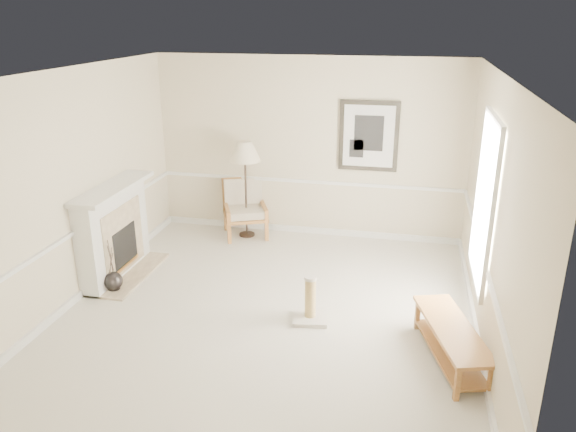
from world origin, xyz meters
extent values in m
plane|color=silver|center=(0.00, 0.00, 0.00)|extent=(5.50, 5.50, 0.00)
cube|color=beige|center=(0.00, 2.75, 1.45)|extent=(5.00, 0.04, 2.90)
cube|color=beige|center=(0.00, -2.75, 1.45)|extent=(5.00, 0.04, 2.90)
cube|color=beige|center=(-2.50, 0.00, 1.45)|extent=(0.04, 5.50, 2.90)
cube|color=beige|center=(2.50, 0.00, 1.45)|extent=(0.04, 5.50, 2.90)
cube|color=white|center=(0.00, 0.00, 2.90)|extent=(5.00, 5.50, 0.04)
cube|color=white|center=(0.00, 2.73, 0.05)|extent=(4.95, 0.04, 0.10)
cube|color=white|center=(0.00, 2.73, 0.90)|extent=(4.95, 0.04, 0.05)
cube|color=white|center=(2.46, 0.40, 1.50)|extent=(0.03, 1.20, 1.80)
cube|color=white|center=(2.45, 0.40, 1.50)|extent=(0.05, 1.34, 1.94)
cube|color=black|center=(0.95, 2.72, 1.70)|extent=(0.92, 0.04, 1.10)
cube|color=white|center=(0.95, 2.69, 1.70)|extent=(0.78, 0.01, 0.96)
cube|color=black|center=(0.95, 2.69, 1.75)|extent=(0.45, 0.01, 0.55)
cube|color=white|center=(-2.36, 0.60, 0.62)|extent=(0.28, 1.50, 1.25)
cube|color=white|center=(-2.31, 0.60, 1.28)|extent=(0.46, 1.64, 0.06)
cube|color=#C6B28E|center=(-2.21, 0.60, 0.55)|extent=(0.02, 1.05, 0.95)
cube|color=black|center=(-2.20, 0.60, 0.42)|extent=(0.02, 0.62, 0.58)
cube|color=#AD7C39|center=(-2.20, 0.60, 0.16)|extent=(0.01, 0.66, 0.05)
cube|color=#C6B28E|center=(-2.20, 0.60, 0.01)|extent=(0.60, 1.50, 0.03)
sphere|color=black|center=(-2.15, 0.10, 0.15)|extent=(0.25, 0.25, 0.25)
cylinder|color=black|center=(-2.15, 0.10, 0.04)|extent=(0.16, 0.16, 0.07)
cylinder|color=black|center=(-2.15, 0.10, 0.48)|extent=(0.02, 0.11, 0.40)
cylinder|color=black|center=(-2.15, 0.10, 0.45)|extent=(0.03, 0.14, 0.33)
cylinder|color=black|center=(-2.15, 0.10, 0.51)|extent=(0.02, 0.06, 0.47)
cube|color=brown|center=(-1.14, 2.00, 0.19)|extent=(0.08, 0.08, 0.37)
cube|color=brown|center=(-1.38, 2.56, 0.19)|extent=(0.08, 0.08, 0.37)
cube|color=brown|center=(-0.59, 2.24, 0.19)|extent=(0.08, 0.08, 0.37)
cube|color=brown|center=(-0.83, 2.80, 0.19)|extent=(0.08, 0.08, 0.37)
cube|color=brown|center=(-0.99, 2.40, 0.34)|extent=(0.90, 0.90, 0.05)
cube|color=brown|center=(-1.11, 2.69, 0.65)|extent=(0.69, 0.42, 0.54)
cube|color=brown|center=(-1.26, 2.28, 0.51)|extent=(0.33, 0.65, 0.05)
cube|color=brown|center=(-0.71, 2.52, 0.51)|extent=(0.33, 0.65, 0.05)
cube|color=white|center=(-0.99, 2.40, 0.43)|extent=(0.82, 0.82, 0.12)
cube|color=white|center=(-1.09, 2.63, 0.67)|extent=(0.65, 0.43, 0.48)
cylinder|color=black|center=(-0.97, 2.40, 0.01)|extent=(0.26, 0.26, 0.03)
cylinder|color=black|center=(-0.97, 2.40, 0.74)|extent=(0.03, 0.03, 1.44)
cone|color=#F9E4C7|center=(-0.97, 2.40, 1.44)|extent=(0.66, 0.66, 0.32)
cube|color=brown|center=(2.15, -0.59, 0.39)|extent=(0.82, 1.49, 0.04)
cube|color=brown|center=(2.15, -0.59, 0.10)|extent=(0.73, 1.37, 0.03)
cube|color=brown|center=(2.18, -1.26, 0.18)|extent=(0.06, 0.06, 0.37)
cube|color=brown|center=(2.49, -1.16, 0.18)|extent=(0.06, 0.06, 0.37)
cube|color=brown|center=(1.81, -0.01, 0.18)|extent=(0.06, 0.06, 0.37)
cube|color=brown|center=(2.12, 0.08, 0.18)|extent=(0.06, 0.06, 0.37)
cube|color=beige|center=(0.54, -0.07, 0.03)|extent=(0.46, 0.46, 0.05)
cylinder|color=#DCB971|center=(0.54, -0.07, 0.30)|extent=(0.13, 0.13, 0.49)
cylinder|color=beige|center=(0.54, -0.07, 0.56)|extent=(0.15, 0.15, 0.04)
camera|label=1|loc=(1.55, -5.96, 3.51)|focal=35.00mm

